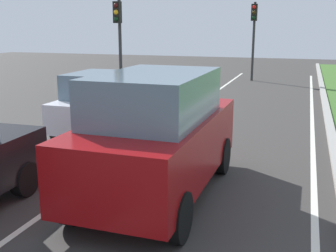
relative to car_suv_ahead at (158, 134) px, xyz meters
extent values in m
plane|color=#383533|center=(-0.85, 4.70, -1.17)|extent=(60.00, 60.00, 0.00)
cube|color=silver|center=(-1.55, 4.70, -1.16)|extent=(0.12, 32.00, 0.01)
cube|color=silver|center=(2.75, 4.70, -1.16)|extent=(0.12, 32.00, 0.01)
cube|color=#9E9B93|center=(3.25, 4.70, -1.11)|extent=(0.24, 48.00, 0.12)
cube|color=maroon|center=(0.00, 0.04, -0.24)|extent=(1.94, 4.52, 1.10)
cube|color=slate|center=(0.00, -0.11, 0.71)|extent=(1.72, 2.71, 0.80)
cylinder|color=black|center=(-0.86, 1.58, -0.79)|extent=(0.23, 0.76, 0.76)
cylinder|color=black|center=(0.89, 1.56, -0.79)|extent=(0.23, 0.76, 0.76)
cylinder|color=black|center=(-0.89, -1.48, -0.79)|extent=(0.23, 0.76, 0.76)
cylinder|color=black|center=(0.86, -1.50, -0.79)|extent=(0.23, 0.76, 0.76)
cylinder|color=black|center=(-2.32, -0.78, -0.85)|extent=(0.24, 0.65, 0.64)
cube|color=silver|center=(-3.07, 3.91, -0.47)|extent=(1.66, 3.71, 0.80)
cube|color=slate|center=(-3.07, 3.66, 0.27)|extent=(1.49, 1.91, 0.68)
cylinder|color=black|center=(-3.83, 5.16, -0.87)|extent=(0.22, 0.60, 0.60)
cylinder|color=black|center=(-2.32, 5.17, -0.87)|extent=(0.22, 0.60, 0.60)
cylinder|color=black|center=(-3.81, 2.65, -0.87)|extent=(0.22, 0.60, 0.60)
cylinder|color=black|center=(-2.31, 2.66, -0.87)|extent=(0.22, 0.60, 0.60)
cylinder|color=#2D2D2D|center=(-5.41, 10.20, 0.99)|extent=(0.14, 0.14, 4.31)
cube|color=black|center=(-5.41, 10.00, 2.45)|extent=(0.32, 0.24, 0.90)
sphere|color=#3F0F0F|center=(-5.41, 9.87, 2.73)|extent=(0.20, 0.20, 0.20)
sphere|color=#F2AD19|center=(-5.41, 9.87, 2.45)|extent=(0.20, 0.20, 0.20)
sphere|color=black|center=(-5.41, 9.87, 2.17)|extent=(0.20, 0.20, 0.20)
cylinder|color=#2D2D2D|center=(-0.49, 17.24, 0.99)|extent=(0.14, 0.14, 4.32)
cube|color=black|center=(-0.49, 17.04, 2.59)|extent=(0.32, 0.24, 0.90)
sphere|color=red|center=(-0.49, 16.91, 2.87)|extent=(0.20, 0.20, 0.20)
sphere|color=#382B0C|center=(-0.49, 16.91, 2.59)|extent=(0.20, 0.20, 0.20)
sphere|color=black|center=(-0.49, 16.91, 2.31)|extent=(0.20, 0.20, 0.20)
camera|label=1|loc=(2.44, -6.75, 1.89)|focal=44.37mm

